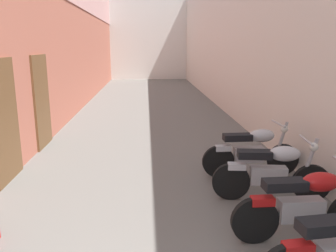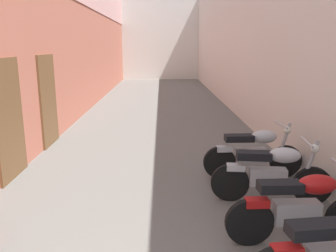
{
  "view_description": "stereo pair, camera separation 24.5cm",
  "coord_description": "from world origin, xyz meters",
  "views": [
    {
      "loc": [
        -0.17,
        -0.5,
        2.41
      ],
      "look_at": [
        0.18,
        5.13,
        1.08
      ],
      "focal_mm": 36.66,
      "sensor_mm": 36.0,
      "label": 1
    },
    {
      "loc": [
        0.07,
        -0.51,
        2.41
      ],
      "look_at": [
        0.18,
        5.13,
        1.08
      ],
      "focal_mm": 36.66,
      "sensor_mm": 36.0,
      "label": 2
    }
  ],
  "objects": [
    {
      "name": "ground_plane",
      "position": [
        0.0,
        10.29,
        0.0
      ],
      "size": [
        40.58,
        40.58,
        0.0
      ],
      "primitive_type": "plane",
      "color": "#66635E"
    },
    {
      "name": "building_far_end",
      "position": [
        0.0,
        25.58,
        3.4
      ],
      "size": [
        8.43,
        2.0,
        6.8
      ],
      "primitive_type": "cube",
      "color": "silver",
      "rests_on": "ground"
    },
    {
      "name": "motorcycle_fifth",
      "position": [
        1.77,
        5.51,
        0.5
      ],
      "size": [
        1.85,
        0.58,
        1.04
      ],
      "color": "black",
      "rests_on": "ground"
    },
    {
      "name": "building_right",
      "position": [
        2.91,
        12.29,
        2.9
      ],
      "size": [
        0.45,
        24.58,
        5.8
      ],
      "color": "beige",
      "rests_on": "ground"
    },
    {
      "name": "motorcycle_fourth",
      "position": [
        1.77,
        4.45,
        0.5
      ],
      "size": [
        1.85,
        0.58,
        1.04
      ],
      "color": "black",
      "rests_on": "ground"
    },
    {
      "name": "motorcycle_third",
      "position": [
        1.77,
        3.3,
        0.5
      ],
      "size": [
        1.85,
        0.58,
        1.04
      ],
      "color": "black",
      "rests_on": "ground"
    },
    {
      "name": "building_left",
      "position": [
        -2.91,
        12.22,
        3.45
      ],
      "size": [
        0.45,
        24.58,
        6.85
      ],
      "color": "#B76651",
      "rests_on": "ground"
    }
  ]
}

